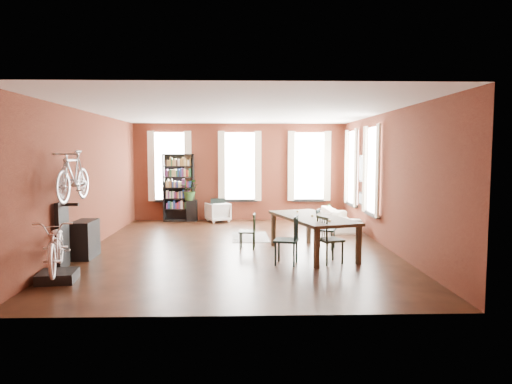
{
  "coord_description": "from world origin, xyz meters",
  "views": [
    {
      "loc": [
        0.11,
        -10.64,
        2.26
      ],
      "look_at": [
        0.43,
        0.6,
        1.27
      ],
      "focal_mm": 32.0,
      "sensor_mm": 36.0,
      "label": 1
    }
  ],
  "objects_px": {
    "dining_table": "(312,235)",
    "dining_chair_d": "(326,229)",
    "bicycle_floor": "(56,221)",
    "white_armchair": "(218,211)",
    "cream_sofa": "(340,215)",
    "plant_stand": "(192,211)",
    "console_table": "(85,239)",
    "bike_trainer": "(58,276)",
    "dining_chair_b": "(247,231)",
    "bookshelf": "(179,188)",
    "dining_chair_c": "(330,240)",
    "dining_chair_a": "(286,240)"
  },
  "relations": [
    {
      "from": "white_armchair",
      "to": "bike_trainer",
      "type": "distance_m",
      "value": 7.25
    },
    {
      "from": "dining_chair_d",
      "to": "bicycle_floor",
      "type": "distance_m",
      "value": 5.8
    },
    {
      "from": "cream_sofa",
      "to": "dining_table",
      "type": "bearing_deg",
      "value": 158.32
    },
    {
      "from": "dining_table",
      "to": "dining_chair_d",
      "type": "xyz_separation_m",
      "value": [
        0.4,
        0.54,
        0.04
      ]
    },
    {
      "from": "console_table",
      "to": "cream_sofa",
      "type": "bearing_deg",
      "value": 29.33
    },
    {
      "from": "bike_trainer",
      "to": "bicycle_floor",
      "type": "xyz_separation_m",
      "value": [
        -0.01,
        0.04,
        0.97
      ]
    },
    {
      "from": "cream_sofa",
      "to": "plant_stand",
      "type": "relative_size",
      "value": 3.03
    },
    {
      "from": "dining_chair_c",
      "to": "white_armchair",
      "type": "bearing_deg",
      "value": 4.12
    },
    {
      "from": "dining_table",
      "to": "bicycle_floor",
      "type": "bearing_deg",
      "value": -175.1
    },
    {
      "from": "bookshelf",
      "to": "dining_chair_b",
      "type": "bearing_deg",
      "value": -63.42
    },
    {
      "from": "dining_chair_a",
      "to": "bookshelf",
      "type": "distance_m",
      "value": 6.64
    },
    {
      "from": "dining_table",
      "to": "dining_chair_d",
      "type": "relative_size",
      "value": 2.68
    },
    {
      "from": "dining_chair_a",
      "to": "dining_chair_c",
      "type": "relative_size",
      "value": 1.02
    },
    {
      "from": "dining_chair_c",
      "to": "bicycle_floor",
      "type": "bearing_deg",
      "value": 82.35
    },
    {
      "from": "white_armchair",
      "to": "cream_sofa",
      "type": "relative_size",
      "value": 0.33
    },
    {
      "from": "dining_table",
      "to": "console_table",
      "type": "relative_size",
      "value": 3.09
    },
    {
      "from": "dining_chair_a",
      "to": "white_armchair",
      "type": "height_order",
      "value": "dining_chair_a"
    },
    {
      "from": "white_armchair",
      "to": "console_table",
      "type": "height_order",
      "value": "console_table"
    },
    {
      "from": "bookshelf",
      "to": "plant_stand",
      "type": "distance_m",
      "value": 0.87
    },
    {
      "from": "dining_chair_b",
      "to": "dining_chair_c",
      "type": "bearing_deg",
      "value": 55.85
    },
    {
      "from": "dining_chair_b",
      "to": "plant_stand",
      "type": "xyz_separation_m",
      "value": [
        -1.78,
        4.38,
        -0.07
      ]
    },
    {
      "from": "white_armchair",
      "to": "dining_chair_b",
      "type": "bearing_deg",
      "value": 77.51
    },
    {
      "from": "white_armchair",
      "to": "bike_trainer",
      "type": "height_order",
      "value": "white_armchair"
    },
    {
      "from": "cream_sofa",
      "to": "bike_trainer",
      "type": "height_order",
      "value": "cream_sofa"
    },
    {
      "from": "dining_chair_a",
      "to": "bicycle_floor",
      "type": "xyz_separation_m",
      "value": [
        -4.12,
        -1.08,
        0.57
      ]
    },
    {
      "from": "bookshelf",
      "to": "cream_sofa",
      "type": "height_order",
      "value": "bookshelf"
    },
    {
      "from": "dining_chair_d",
      "to": "dining_table",
      "type": "bearing_deg",
      "value": 163.7
    },
    {
      "from": "dining_chair_c",
      "to": "plant_stand",
      "type": "bearing_deg",
      "value": 10.13
    },
    {
      "from": "dining_chair_a",
      "to": "dining_chair_c",
      "type": "bearing_deg",
      "value": 109.55
    },
    {
      "from": "dining_chair_b",
      "to": "plant_stand",
      "type": "distance_m",
      "value": 4.73
    },
    {
      "from": "dining_table",
      "to": "dining_chair_d",
      "type": "distance_m",
      "value": 0.67
    },
    {
      "from": "dining_chair_c",
      "to": "cream_sofa",
      "type": "bearing_deg",
      "value": -35.18
    },
    {
      "from": "bike_trainer",
      "to": "dining_chair_b",
      "type": "bearing_deg",
      "value": 38.04
    },
    {
      "from": "dining_chair_b",
      "to": "bookshelf",
      "type": "xyz_separation_m",
      "value": [
        -2.21,
        4.41,
        0.69
      ]
    },
    {
      "from": "dining_table",
      "to": "bike_trainer",
      "type": "relative_size",
      "value": 4.0
    },
    {
      "from": "dining_chair_a",
      "to": "bicycle_floor",
      "type": "height_order",
      "value": "bicycle_floor"
    },
    {
      "from": "cream_sofa",
      "to": "bicycle_floor",
      "type": "relative_size",
      "value": 1.18
    },
    {
      "from": "dining_chair_d",
      "to": "plant_stand",
      "type": "distance_m",
      "value": 5.72
    },
    {
      "from": "dining_chair_a",
      "to": "bookshelf",
      "type": "height_order",
      "value": "bookshelf"
    },
    {
      "from": "white_armchair",
      "to": "console_table",
      "type": "distance_m",
      "value": 5.62
    },
    {
      "from": "white_armchair",
      "to": "plant_stand",
      "type": "height_order",
      "value": "white_armchair"
    },
    {
      "from": "dining_table",
      "to": "plant_stand",
      "type": "relative_size",
      "value": 3.6
    },
    {
      "from": "dining_chair_b",
      "to": "console_table",
      "type": "height_order",
      "value": "dining_chair_b"
    },
    {
      "from": "dining_table",
      "to": "console_table",
      "type": "distance_m",
      "value": 4.92
    },
    {
      "from": "dining_chair_d",
      "to": "dining_chair_c",
      "type": "bearing_deg",
      "value": -166.21
    },
    {
      "from": "bike_trainer",
      "to": "plant_stand",
      "type": "xyz_separation_m",
      "value": [
        1.56,
        7.0,
        0.25
      ]
    },
    {
      "from": "cream_sofa",
      "to": "bookshelf",
      "type": "bearing_deg",
      "value": 71.05
    },
    {
      "from": "bookshelf",
      "to": "console_table",
      "type": "relative_size",
      "value": 2.75
    },
    {
      "from": "dining_chair_c",
      "to": "dining_chair_d",
      "type": "relative_size",
      "value": 1.05
    },
    {
      "from": "dining_chair_b",
      "to": "plant_stand",
      "type": "bearing_deg",
      "value": -151.7
    }
  ]
}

